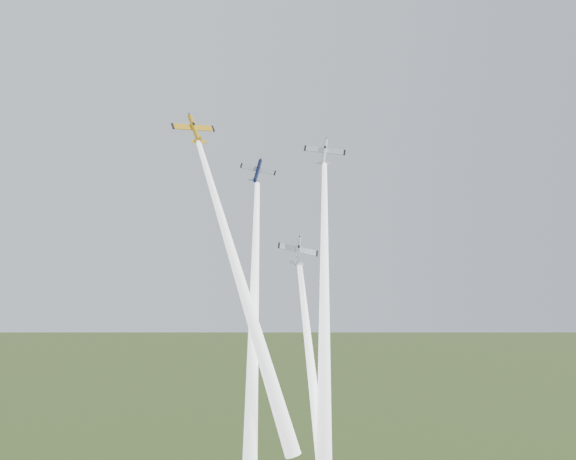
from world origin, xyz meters
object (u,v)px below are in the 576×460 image
Objects in this scene: plane_navy at (258,171)px; plane_silver_low at (298,251)px; plane_yellow at (194,129)px; plane_silver_right at (325,152)px.

plane_silver_low is (4.75, -9.27, -15.58)m from plane_navy.
plane_navy is at bearing -25.16° from plane_yellow.
plane_silver_right is at bearing 9.07° from plane_navy.
plane_silver_right is at bearing 51.49° from plane_silver_low.
plane_navy is at bearing 127.79° from plane_silver_low.
plane_yellow is at bearing -173.32° from plane_navy.
plane_yellow is 30.88m from plane_silver_low.
plane_silver_right is 22.29m from plane_silver_low.
plane_yellow is 25.32m from plane_silver_right.
plane_silver_right is at bearing -23.92° from plane_yellow.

